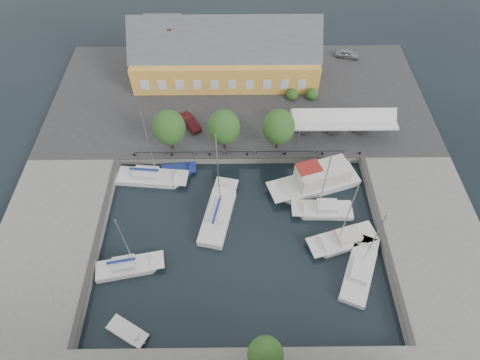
{
  "coord_description": "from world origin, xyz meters",
  "views": [
    {
      "loc": [
        -0.3,
        -25.25,
        40.72
      ],
      "look_at": [
        0.0,
        6.0,
        1.5
      ],
      "focal_mm": 30.0,
      "sensor_mm": 36.0,
      "label": 1
    }
  ],
  "objects_px": {
    "east_boat_b": "(344,240)",
    "launch_nw": "(178,171)",
    "tent_canopy": "(343,120)",
    "trawler": "(317,180)",
    "west_boat_a": "(151,178)",
    "launch_sw": "(127,332)",
    "center_sailboat": "(219,214)",
    "car_red": "(190,122)",
    "west_boat_d": "(129,267)",
    "east_boat_c": "(359,272)",
    "east_boat_a": "(323,210)",
    "car_silver": "(348,54)",
    "warehouse": "(222,55)"
  },
  "relations": [
    {
      "from": "west_boat_a",
      "to": "launch_sw",
      "type": "height_order",
      "value": "west_boat_a"
    },
    {
      "from": "east_boat_b",
      "to": "trawler",
      "type": "bearing_deg",
      "value": 104.55
    },
    {
      "from": "car_red",
      "to": "west_boat_a",
      "type": "height_order",
      "value": "west_boat_a"
    },
    {
      "from": "east_boat_b",
      "to": "east_boat_c",
      "type": "xyz_separation_m",
      "value": [
        0.98,
        -3.91,
        -0.0
      ]
    },
    {
      "from": "warehouse",
      "to": "east_boat_c",
      "type": "height_order",
      "value": "warehouse"
    },
    {
      "from": "car_silver",
      "to": "launch_nw",
      "type": "xyz_separation_m",
      "value": [
        -26.41,
        -23.84,
        -1.57
      ]
    },
    {
      "from": "trawler",
      "to": "launch_nw",
      "type": "height_order",
      "value": "trawler"
    },
    {
      "from": "east_boat_c",
      "to": "west_boat_d",
      "type": "bearing_deg",
      "value": 178.25
    },
    {
      "from": "tent_canopy",
      "to": "trawler",
      "type": "height_order",
      "value": "trawler"
    },
    {
      "from": "center_sailboat",
      "to": "car_red",
      "type": "bearing_deg",
      "value": 106.42
    },
    {
      "from": "trawler",
      "to": "west_boat_a",
      "type": "distance_m",
      "value": 21.42
    },
    {
      "from": "east_boat_b",
      "to": "west_boat_a",
      "type": "height_order",
      "value": "west_boat_a"
    },
    {
      "from": "east_boat_b",
      "to": "west_boat_d",
      "type": "xyz_separation_m",
      "value": [
        -24.3,
        -3.14,
        0.01
      ]
    },
    {
      "from": "warehouse",
      "to": "center_sailboat",
      "type": "height_order",
      "value": "center_sailboat"
    },
    {
      "from": "east_boat_a",
      "to": "center_sailboat",
      "type": "bearing_deg",
      "value": -178.05
    },
    {
      "from": "launch_nw",
      "to": "car_red",
      "type": "bearing_deg",
      "value": 80.73
    },
    {
      "from": "tent_canopy",
      "to": "east_boat_b",
      "type": "bearing_deg",
      "value": -97.15
    },
    {
      "from": "launch_sw",
      "to": "launch_nw",
      "type": "relative_size",
      "value": 0.93
    },
    {
      "from": "tent_canopy",
      "to": "launch_nw",
      "type": "distance_m",
      "value": 23.21
    },
    {
      "from": "east_boat_b",
      "to": "east_boat_c",
      "type": "bearing_deg",
      "value": -75.94
    },
    {
      "from": "east_boat_b",
      "to": "launch_nw",
      "type": "distance_m",
      "value": 22.86
    },
    {
      "from": "west_boat_a",
      "to": "launch_sw",
      "type": "xyz_separation_m",
      "value": [
        0.19,
        -19.55,
        -0.18
      ]
    },
    {
      "from": "west_boat_a",
      "to": "trawler",
      "type": "bearing_deg",
      "value": -3.25
    },
    {
      "from": "car_silver",
      "to": "trawler",
      "type": "xyz_separation_m",
      "value": [
        -8.43,
        -26.41,
        -0.64
      ]
    },
    {
      "from": "trawler",
      "to": "launch_nw",
      "type": "relative_size",
      "value": 2.52
    },
    {
      "from": "center_sailboat",
      "to": "trawler",
      "type": "height_order",
      "value": "center_sailboat"
    },
    {
      "from": "east_boat_a",
      "to": "west_boat_d",
      "type": "xyz_separation_m",
      "value": [
        -22.5,
        -7.34,
        0.01
      ]
    },
    {
      "from": "east_boat_a",
      "to": "launch_sw",
      "type": "height_order",
      "value": "east_boat_a"
    },
    {
      "from": "west_boat_a",
      "to": "launch_sw",
      "type": "distance_m",
      "value": 19.55
    },
    {
      "from": "car_silver",
      "to": "center_sailboat",
      "type": "relative_size",
      "value": 0.29
    },
    {
      "from": "tent_canopy",
      "to": "launch_nw",
      "type": "relative_size",
      "value": 2.89
    },
    {
      "from": "tent_canopy",
      "to": "center_sailboat",
      "type": "height_order",
      "value": "center_sailboat"
    },
    {
      "from": "car_silver",
      "to": "tent_canopy",
      "type": "bearing_deg",
      "value": -178.63
    },
    {
      "from": "trawler",
      "to": "east_boat_b",
      "type": "relative_size",
      "value": 1.08
    },
    {
      "from": "car_red",
      "to": "tent_canopy",
      "type": "bearing_deg",
      "value": -39.5
    },
    {
      "from": "warehouse",
      "to": "center_sailboat",
      "type": "relative_size",
      "value": 2.13
    },
    {
      "from": "center_sailboat",
      "to": "east_boat_c",
      "type": "distance_m",
      "value": 17.33
    },
    {
      "from": "tent_canopy",
      "to": "east_boat_a",
      "type": "bearing_deg",
      "value": -107.44
    },
    {
      "from": "trawler",
      "to": "west_boat_d",
      "type": "height_order",
      "value": "west_boat_d"
    },
    {
      "from": "warehouse",
      "to": "east_boat_c",
      "type": "bearing_deg",
      "value": -65.69
    },
    {
      "from": "car_silver",
      "to": "launch_nw",
      "type": "distance_m",
      "value": 35.61
    },
    {
      "from": "west_boat_a",
      "to": "east_boat_b",
      "type": "bearing_deg",
      "value": -21.95
    },
    {
      "from": "east_boat_b",
      "to": "launch_sw",
      "type": "height_order",
      "value": "east_boat_b"
    },
    {
      "from": "east_boat_a",
      "to": "launch_sw",
      "type": "relative_size",
      "value": 2.38
    },
    {
      "from": "tent_canopy",
      "to": "west_boat_a",
      "type": "xyz_separation_m",
      "value": [
        -25.59,
        -7.07,
        -3.41
      ]
    },
    {
      "from": "warehouse",
      "to": "west_boat_a",
      "type": "distance_m",
      "value": 23.16
    },
    {
      "from": "warehouse",
      "to": "launch_sw",
      "type": "relative_size",
      "value": 6.35
    },
    {
      "from": "center_sailboat",
      "to": "launch_sw",
      "type": "xyz_separation_m",
      "value": [
        -8.76,
        -13.83,
        -0.27
      ]
    },
    {
      "from": "west_boat_d",
      "to": "launch_sw",
      "type": "height_order",
      "value": "west_boat_d"
    },
    {
      "from": "warehouse",
      "to": "west_boat_a",
      "type": "relative_size",
      "value": 2.33
    }
  ]
}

